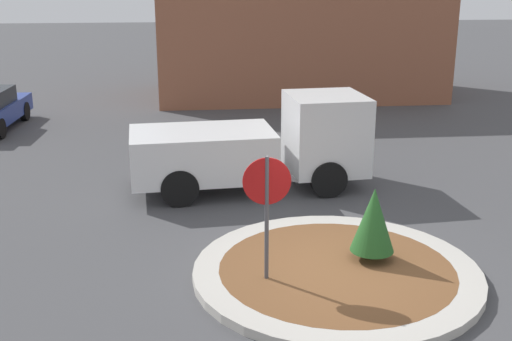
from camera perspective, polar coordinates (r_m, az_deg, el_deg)
name	(u,v)px	position (r m, az deg, el deg)	size (l,w,h in m)	color
ground_plane	(336,276)	(11.34, 7.13, -9.29)	(120.00, 120.00, 0.00)	#474749
traffic_island	(336,272)	(11.30, 7.15, -8.92)	(4.96, 4.96, 0.16)	#BCB7AD
stop_sign	(267,197)	(10.28, 0.97, -2.40)	(0.78, 0.07, 2.27)	#4C4C51
island_shrub	(373,220)	(11.39, 10.39, -4.33)	(0.77, 0.77, 1.32)	brown
utility_truck	(259,145)	(15.33, 0.31, 2.28)	(5.70, 2.44, 2.24)	silver
storefront_building	(298,20)	(27.59, 3.71, 13.18)	(11.49, 6.07, 6.22)	#93563D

